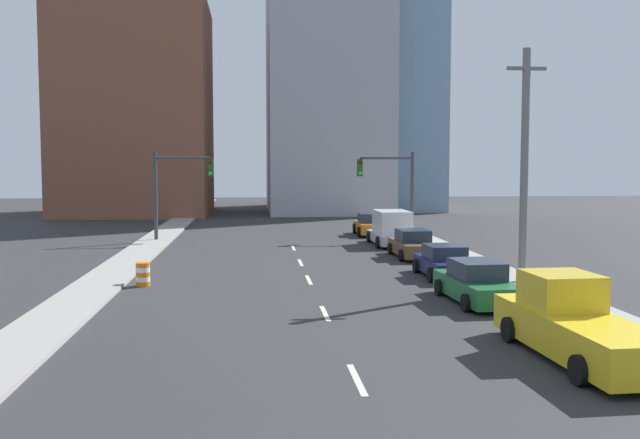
% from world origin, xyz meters
% --- Properties ---
extents(sidewalk_left, '(2.08, 92.14, 0.14)m').
position_xyz_m(sidewalk_left, '(-8.51, 46.07, 0.07)').
color(sidewalk_left, gray).
rests_on(sidewalk_left, ground).
extents(sidewalk_right, '(2.08, 92.14, 0.14)m').
position_xyz_m(sidewalk_right, '(8.51, 46.07, 0.07)').
color(sidewalk_right, gray).
rests_on(sidewalk_right, ground).
extents(lane_stripe_at_9m, '(0.16, 2.40, 0.01)m').
position_xyz_m(lane_stripe_at_9m, '(0.00, 8.74, 0.00)').
color(lane_stripe_at_9m, beige).
rests_on(lane_stripe_at_9m, ground).
extents(lane_stripe_at_16m, '(0.16, 2.40, 0.01)m').
position_xyz_m(lane_stripe_at_16m, '(0.00, 15.99, 0.00)').
color(lane_stripe_at_16m, beige).
rests_on(lane_stripe_at_16m, ground).
extents(lane_stripe_at_23m, '(0.16, 2.40, 0.01)m').
position_xyz_m(lane_stripe_at_23m, '(0.00, 22.81, 0.00)').
color(lane_stripe_at_23m, beige).
rests_on(lane_stripe_at_23m, ground).
extents(lane_stripe_at_28m, '(0.16, 2.40, 0.01)m').
position_xyz_m(lane_stripe_at_28m, '(0.00, 28.13, 0.00)').
color(lane_stripe_at_28m, beige).
rests_on(lane_stripe_at_28m, ground).
extents(lane_stripe_at_34m, '(0.16, 2.40, 0.01)m').
position_xyz_m(lane_stripe_at_34m, '(0.00, 34.42, 0.00)').
color(lane_stripe_at_34m, beige).
rests_on(lane_stripe_at_34m, ground).
extents(building_brick_left, '(14.00, 16.00, 20.79)m').
position_xyz_m(building_brick_left, '(-13.65, 65.04, 10.39)').
color(building_brick_left, brown).
rests_on(building_brick_left, ground).
extents(building_office_center, '(12.00, 20.00, 25.71)m').
position_xyz_m(building_office_center, '(5.27, 69.04, 12.85)').
color(building_office_center, '#A8A8AD').
rests_on(building_office_center, ground).
extents(building_glass_right, '(13.00, 20.00, 41.86)m').
position_xyz_m(building_glass_right, '(10.78, 73.04, 20.93)').
color(building_glass_right, '#7A9EB7').
rests_on(building_glass_right, ground).
extents(traffic_signal_left, '(3.75, 0.35, 5.70)m').
position_xyz_m(traffic_signal_left, '(-7.38, 38.72, 3.67)').
color(traffic_signal_left, '#38383D').
rests_on(traffic_signal_left, ground).
extents(traffic_signal_right, '(3.75, 0.35, 5.70)m').
position_xyz_m(traffic_signal_right, '(6.93, 38.72, 3.67)').
color(traffic_signal_right, '#38383D').
rests_on(traffic_signal_right, ground).
extents(utility_pole_right_mid, '(1.60, 0.32, 9.49)m').
position_xyz_m(utility_pole_right_mid, '(8.57, 20.89, 4.87)').
color(utility_pole_right_mid, slate).
rests_on(utility_pole_right_mid, ground).
extents(traffic_barrel, '(0.56, 0.56, 0.95)m').
position_xyz_m(traffic_barrel, '(-6.75, 21.89, 0.47)').
color(traffic_barrel, orange).
rests_on(traffic_barrel, ground).
extents(pickup_truck_yellow, '(2.37, 6.39, 2.05)m').
position_xyz_m(pickup_truck_yellow, '(5.71, 10.02, 0.84)').
color(pickup_truck_yellow, gold).
rests_on(pickup_truck_yellow, ground).
extents(sedan_green, '(2.16, 4.85, 1.49)m').
position_xyz_m(sedan_green, '(5.52, 17.32, 0.67)').
color(sedan_green, '#1E6033').
rests_on(sedan_green, ground).
extents(sedan_navy, '(2.08, 4.33, 1.40)m').
position_xyz_m(sedan_navy, '(5.91, 23.02, 0.64)').
color(sedan_navy, '#141E47').
rests_on(sedan_navy, ground).
extents(sedan_brown, '(2.06, 4.62, 1.47)m').
position_xyz_m(sedan_brown, '(6.02, 29.61, 0.67)').
color(sedan_brown, brown).
rests_on(sedan_brown, ground).
extents(box_truck_silver, '(2.41, 5.38, 2.11)m').
position_xyz_m(box_truck_silver, '(6.00, 35.27, 1.00)').
color(box_truck_silver, '#B2B2BC').
rests_on(box_truck_silver, ground).
extents(sedan_orange, '(2.18, 4.28, 1.52)m').
position_xyz_m(sedan_orange, '(5.75, 41.57, 0.70)').
color(sedan_orange, orange).
rests_on(sedan_orange, ground).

